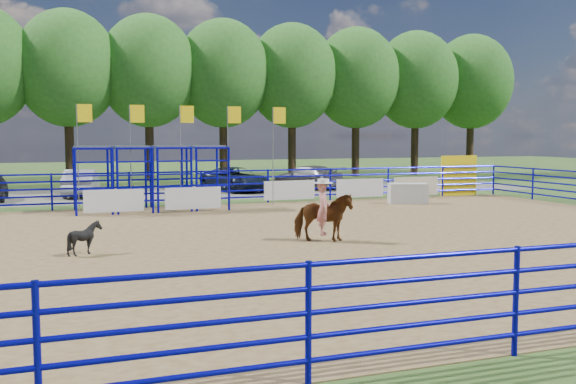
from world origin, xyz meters
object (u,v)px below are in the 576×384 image
object	(u,v)px
calf	(85,238)
car_b	(81,183)
announcer_table	(408,193)
horse_and_rider	(323,211)
car_c	(236,179)
car_d	(307,177)

from	to	relation	value
calf	car_b	world-z (taller)	car_b
announcer_table	car_b	size ratio (longest dim) A/B	0.41
horse_and_rider	calf	xyz separation A→B (m)	(-6.35, 0.19, -0.44)
car_b	car_c	world-z (taller)	car_b
horse_and_rider	car_d	size ratio (longest dim) A/B	0.56
horse_and_rider	calf	distance (m)	6.37
car_b	car_d	size ratio (longest dim) A/B	0.90
announcer_table	car_b	bearing A→B (deg)	147.28
car_c	car_d	world-z (taller)	car_d
calf	car_d	world-z (taller)	car_d
car_c	car_d	distance (m)	4.26
car_d	car_c	bearing A→B (deg)	-19.82
horse_and_rider	car_b	world-z (taller)	horse_and_rider
calf	car_b	bearing A→B (deg)	11.86
announcer_table	horse_and_rider	distance (m)	11.01
car_c	calf	bearing A→B (deg)	-134.04
announcer_table	car_c	xyz separation A→B (m)	(-5.41, 8.78, 0.19)
horse_and_rider	car_d	world-z (taller)	horse_and_rider
announcer_table	car_c	size ratio (longest dim) A/B	0.36
car_c	car_d	size ratio (longest dim) A/B	1.03
car_b	car_d	distance (m)	12.16
announcer_table	car_c	world-z (taller)	car_c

